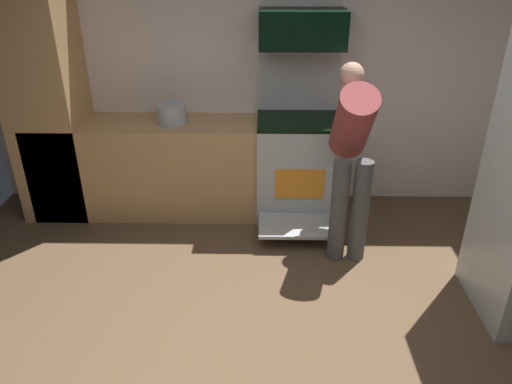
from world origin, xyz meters
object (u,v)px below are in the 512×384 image
Objects in this scene: oven_range at (297,163)px; microwave at (302,29)px; stock_pot at (172,114)px; person_cook at (352,150)px.

oven_range is 2.10× the size of microwave.
stock_pot is (-1.16, -0.08, -0.73)m from microwave.
oven_range is at bearing -0.72° from stock_pot.
stock_pot is at bearing 179.28° from oven_range.
microwave reaches higher than person_cook.
person_cook is (0.37, -0.75, -0.80)m from microwave.
person_cook reaches higher than stock_pot.
oven_range is 1.25m from stock_pot.
oven_range reaches higher than person_cook.
microwave is at bearing 90.00° from oven_range.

